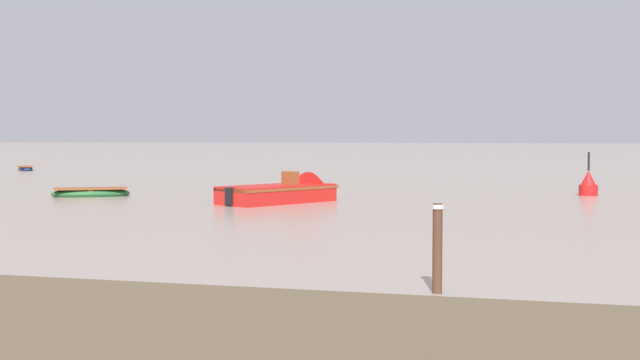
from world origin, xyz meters
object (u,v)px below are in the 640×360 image
at_px(channel_buoy, 588,186).
at_px(mooring_post_right, 437,250).
at_px(rowboat_moored_3, 25,169).
at_px(motorboat_moored_1, 293,195).
at_px(rowboat_moored_0, 91,193).

xyz_separation_m(channel_buoy, mooring_post_right, (-3.92, -27.62, 0.32)).
distance_m(rowboat_moored_3, motorboat_moored_1, 42.79).
relative_size(rowboat_moored_0, channel_buoy, 1.68).
bearing_deg(rowboat_moored_3, rowboat_moored_0, 178.55).
bearing_deg(motorboat_moored_1, mooring_post_right, -126.31).
height_order(rowboat_moored_0, mooring_post_right, mooring_post_right).
distance_m(rowboat_moored_0, rowboat_moored_3, 35.00).
distance_m(rowboat_moored_0, channel_buoy, 24.16).
bearing_deg(motorboat_moored_1, rowboat_moored_0, 116.11).
height_order(rowboat_moored_0, motorboat_moored_1, motorboat_moored_1).
distance_m(rowboat_moored_3, channel_buoy, 49.73).
height_order(motorboat_moored_1, channel_buoy, channel_buoy).
relative_size(rowboat_moored_0, motorboat_moored_1, 0.60).
relative_size(rowboat_moored_3, motorboat_moored_1, 0.50).
relative_size(rowboat_moored_0, rowboat_moored_3, 1.20).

